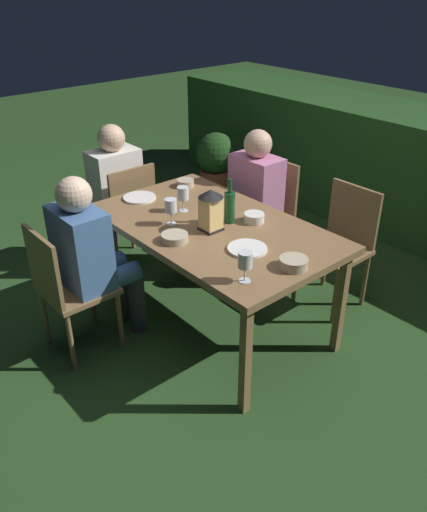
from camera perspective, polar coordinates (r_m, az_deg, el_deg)
ground_plane at (r=3.68m, az=-0.00°, el=-7.22°), size 16.00×16.00×0.00m
dining_table at (r=3.31m, az=-0.00°, el=2.55°), size 1.61×0.95×0.76m
chair_side_right_a at (r=4.19m, az=5.83°, el=5.09°), size 0.42×0.40×0.87m
person_in_pink at (r=4.00m, az=3.98°, el=6.35°), size 0.38×0.47×1.15m
chair_head_near at (r=4.18m, az=-9.46°, el=4.81°), size 0.40×0.42×0.87m
person_in_cream at (r=4.28m, az=-11.04°, el=7.46°), size 0.48×0.38×1.15m
chair_side_left_a at (r=3.29m, az=-15.81°, el=-3.14°), size 0.42×0.40×0.87m
person_in_blue at (r=3.28m, az=-13.14°, el=0.25°), size 0.38×0.47×1.15m
chair_side_right_b at (r=3.78m, az=13.71°, el=1.58°), size 0.42×0.40×0.87m
lantern_centerpiece at (r=3.16m, az=-0.30°, el=5.29°), size 0.15×0.15×0.27m
green_bottle_on_table at (r=3.28m, az=1.77°, el=5.44°), size 0.07×0.07×0.29m
wine_glass_a at (r=3.44m, az=-3.36°, el=6.73°), size 0.08×0.08×0.17m
wine_glass_b at (r=3.26m, az=-4.68°, el=5.37°), size 0.08×0.08×0.17m
wine_glass_c at (r=2.64m, az=3.48°, el=-0.58°), size 0.08×0.08×0.17m
plate_a at (r=2.99m, az=3.71°, el=0.80°), size 0.23×0.23×0.01m
plate_b at (r=3.70m, az=-8.08°, el=6.32°), size 0.23×0.23×0.01m
bowl_olives at (r=3.88m, az=-3.10°, el=7.99°), size 0.13×0.13×0.05m
bowl_bread at (r=3.09m, az=-4.27°, el=2.05°), size 0.16×0.16×0.05m
bowl_salad at (r=2.83m, az=8.73°, el=-0.73°), size 0.16×0.16×0.06m
bowl_dip at (r=3.32m, az=4.45°, el=4.23°), size 0.13×0.13×0.06m
hedge_backdrop at (r=5.14m, az=20.85°, el=8.48°), size 5.46×0.88×1.06m
potted_plant_by_hedge at (r=5.53m, az=0.29°, el=10.09°), size 0.42×0.42×0.69m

